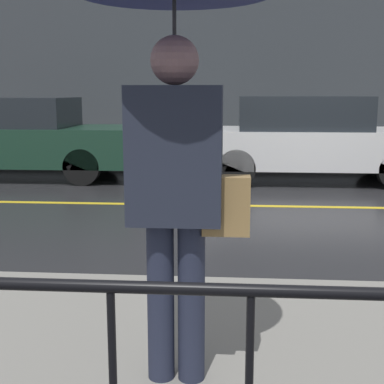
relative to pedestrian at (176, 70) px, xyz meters
name	(u,v)px	position (x,y,z in m)	size (l,w,h in m)	color
ground_plane	(316,207)	(1.50, 5.03, -1.75)	(80.00, 80.00, 0.00)	#262628
sidewalk_far	(287,164)	(1.50, 9.36, -1.68)	(28.00, 1.80, 0.12)	gray
lane_marking	(316,207)	(1.50, 5.03, -1.74)	(25.20, 0.12, 0.01)	gold
building_storefront	(286,57)	(1.50, 10.41, 0.70)	(28.00, 0.30, 4.88)	#383D42
pedestrian	(176,70)	(0.00, 0.00, 0.00)	(0.94, 0.94, 2.18)	#23283D
car_dark_green	(18,137)	(-3.86, 7.38, -0.96)	(4.57, 1.76, 1.54)	#193828
car_white	(308,139)	(1.66, 7.38, -0.95)	(4.41, 1.75, 1.57)	silver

